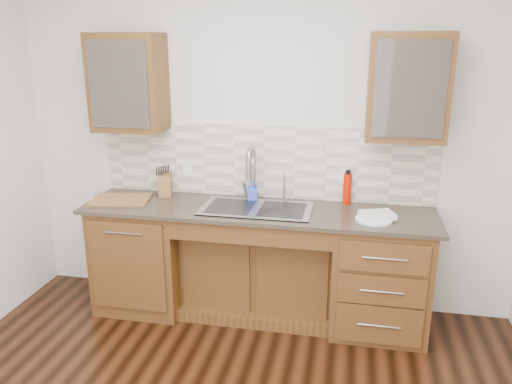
% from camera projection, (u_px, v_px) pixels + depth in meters
% --- Properties ---
extents(wall_back, '(4.00, 0.10, 2.70)m').
position_uv_depth(wall_back, '(266.00, 143.00, 4.03)').
color(wall_back, silver).
rests_on(wall_back, ground).
extents(base_cabinet_left, '(0.70, 0.62, 0.88)m').
position_uv_depth(base_cabinet_left, '(145.00, 254.00, 4.14)').
color(base_cabinet_left, '#593014').
rests_on(base_cabinet_left, ground).
extents(base_cabinet_center, '(1.20, 0.44, 0.70)m').
position_uv_depth(base_cabinet_center, '(259.00, 269.00, 4.07)').
color(base_cabinet_center, '#593014').
rests_on(base_cabinet_center, ground).
extents(base_cabinet_right, '(0.70, 0.62, 0.88)m').
position_uv_depth(base_cabinet_right, '(380.00, 274.00, 3.78)').
color(base_cabinet_right, '#593014').
rests_on(base_cabinet_right, ground).
extents(countertop, '(2.70, 0.65, 0.03)m').
position_uv_depth(countertop, '(257.00, 210.00, 3.81)').
color(countertop, '#84705B').
rests_on(countertop, base_cabinet_left).
extents(backsplash, '(2.70, 0.02, 0.59)m').
position_uv_depth(backsplash, '(264.00, 162.00, 4.02)').
color(backsplash, beige).
rests_on(backsplash, wall_back).
extents(sink, '(0.84, 0.46, 0.19)m').
position_uv_depth(sink, '(256.00, 220.00, 3.82)').
color(sink, '#9E9EA5').
rests_on(sink, countertop).
extents(faucet, '(0.04, 0.04, 0.40)m').
position_uv_depth(faucet, '(253.00, 176.00, 3.97)').
color(faucet, '#999993').
rests_on(faucet, countertop).
extents(filter_tap, '(0.02, 0.02, 0.24)m').
position_uv_depth(filter_tap, '(284.00, 187.00, 3.95)').
color(filter_tap, '#999993').
rests_on(filter_tap, countertop).
extents(upper_cabinet_left, '(0.55, 0.34, 0.75)m').
position_uv_depth(upper_cabinet_left, '(129.00, 83.00, 3.88)').
color(upper_cabinet_left, '#593014').
rests_on(upper_cabinet_left, wall_back).
extents(upper_cabinet_right, '(0.55, 0.34, 0.75)m').
position_uv_depth(upper_cabinet_right, '(408.00, 87.00, 3.49)').
color(upper_cabinet_right, '#593014').
rests_on(upper_cabinet_right, wall_back).
extents(outlet_left, '(0.08, 0.01, 0.12)m').
position_uv_depth(outlet_left, '(187.00, 168.00, 4.15)').
color(outlet_left, white).
rests_on(outlet_left, backsplash).
extents(outlet_right, '(0.08, 0.01, 0.12)m').
position_uv_depth(outlet_right, '(345.00, 176.00, 3.91)').
color(outlet_right, white).
rests_on(outlet_right, backsplash).
extents(soap_bottle, '(0.09, 0.09, 0.16)m').
position_uv_depth(soap_bottle, '(252.00, 191.00, 3.98)').
color(soap_bottle, blue).
rests_on(soap_bottle, countertop).
extents(water_bottle, '(0.07, 0.07, 0.24)m').
position_uv_depth(water_bottle, '(347.00, 189.00, 3.90)').
color(water_bottle, '#C71500').
rests_on(water_bottle, countertop).
extents(plate, '(0.29, 0.29, 0.01)m').
position_uv_depth(plate, '(374.00, 220.00, 3.55)').
color(plate, white).
rests_on(plate, countertop).
extents(dish_towel, '(0.28, 0.24, 0.04)m').
position_uv_depth(dish_towel, '(377.00, 215.00, 3.57)').
color(dish_towel, beige).
rests_on(dish_towel, plate).
extents(knife_block, '(0.14, 0.18, 0.18)m').
position_uv_depth(knife_block, '(165.00, 185.00, 4.12)').
color(knife_block, olive).
rests_on(knife_block, countertop).
extents(cutting_board, '(0.50, 0.39, 0.02)m').
position_uv_depth(cutting_board, '(121.00, 200.00, 3.99)').
color(cutting_board, brown).
rests_on(cutting_board, countertop).
extents(cup_left_a, '(0.13, 0.13, 0.09)m').
position_uv_depth(cup_left_a, '(119.00, 90.00, 3.92)').
color(cup_left_a, white).
rests_on(cup_left_a, upper_cabinet_left).
extents(cup_left_b, '(0.13, 0.13, 0.09)m').
position_uv_depth(cup_left_b, '(146.00, 90.00, 3.87)').
color(cup_left_b, silver).
rests_on(cup_left_b, upper_cabinet_left).
extents(cup_right_a, '(0.18, 0.18, 0.11)m').
position_uv_depth(cup_right_a, '(396.00, 94.00, 3.52)').
color(cup_right_a, white).
rests_on(cup_right_a, upper_cabinet_right).
extents(cup_right_b, '(0.11, 0.11, 0.10)m').
position_uv_depth(cup_right_b, '(423.00, 95.00, 3.49)').
color(cup_right_b, white).
rests_on(cup_right_b, upper_cabinet_right).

